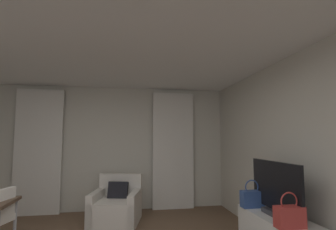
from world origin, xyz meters
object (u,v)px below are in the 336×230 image
(armchair, at_px, (116,207))
(handbag_primary, at_px, (252,198))
(handbag_secondary, at_px, (290,216))
(tv_flatscreen, at_px, (276,190))

(armchair, bearing_deg, handbag_primary, -38.49)
(armchair, bearing_deg, handbag_secondary, -51.07)
(tv_flatscreen, distance_m, handbag_primary, 0.44)
(armchair, height_order, handbag_primary, handbag_primary)
(armchair, xyz_separation_m, tv_flatscreen, (1.97, -1.86, 0.59))
(tv_flatscreen, relative_size, handbag_secondary, 2.71)
(handbag_primary, bearing_deg, handbag_secondary, -90.43)
(tv_flatscreen, xyz_separation_m, handbag_secondary, (-0.12, -0.43, -0.18))
(handbag_primary, bearing_deg, armchair, 141.51)
(handbag_secondary, bearing_deg, tv_flatscreen, 74.38)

